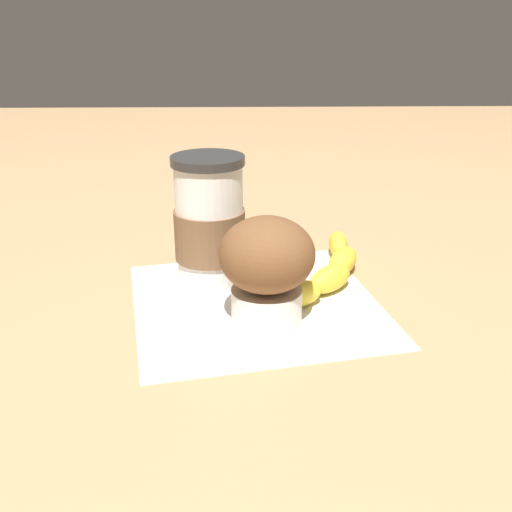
% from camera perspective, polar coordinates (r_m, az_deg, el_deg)
% --- Properties ---
extents(ground_plane, '(3.00, 3.00, 0.00)m').
position_cam_1_polar(ground_plane, '(0.68, -0.00, -4.54)').
color(ground_plane, tan).
extents(paper_napkin, '(0.32, 0.32, 0.00)m').
position_cam_1_polar(paper_napkin, '(0.68, -0.00, -4.48)').
color(paper_napkin, white).
rests_on(paper_napkin, ground_plane).
extents(coffee_cup, '(0.08, 0.08, 0.15)m').
position_cam_1_polar(coffee_cup, '(0.71, -4.45, 3.04)').
color(coffee_cup, white).
rests_on(coffee_cup, paper_napkin).
extents(muffin, '(0.10, 0.10, 0.11)m').
position_cam_1_polar(muffin, '(0.62, 1.04, -0.80)').
color(muffin, white).
rests_on(muffin, paper_napkin).
extents(banana, '(0.12, 0.20, 0.03)m').
position_cam_1_polar(banana, '(0.73, 7.06, -1.18)').
color(banana, yellow).
rests_on(banana, paper_napkin).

